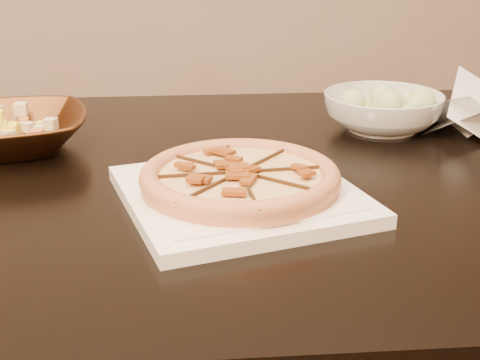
{
  "coord_description": "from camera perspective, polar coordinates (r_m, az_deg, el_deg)",
  "views": [
    {
      "loc": [
        0.03,
        -1.0,
        1.08
      ],
      "look_at": [
        0.14,
        -0.23,
        0.78
      ],
      "focal_mm": 50.0,
      "sensor_mm": 36.0,
      "label": 1
    }
  ],
  "objects": [
    {
      "name": "dining_table",
      "position": [
        1.0,
        -7.99,
        -4.7
      ],
      "size": [
        1.45,
        0.99,
        0.75
      ],
      "color": "black",
      "rests_on": "floor"
    },
    {
      "name": "bronze_bowl",
      "position": [
        1.1,
        -18.95,
        3.9
      ],
      "size": [
        0.26,
        0.26,
        0.06
      ],
      "primitive_type": "imported",
      "rotation": [
        0.0,
        0.0,
        0.1
      ],
      "color": "#492712",
      "rests_on": "dining_table"
    },
    {
      "name": "salad_bowl",
      "position": [
        1.17,
        12.07,
        5.7
      ],
      "size": [
        0.23,
        0.23,
        0.06
      ],
      "primitive_type": "imported",
      "rotation": [
        0.0,
        0.0,
        0.17
      ],
      "color": "silver",
      "rests_on": "dining_table"
    },
    {
      "name": "pizza",
      "position": [
        0.84,
        -0.0,
        0.24
      ],
      "size": [
        0.25,
        0.25,
        0.03
      ],
      "color": "#B36445",
      "rests_on": "plate"
    },
    {
      "name": "mixed_dish",
      "position": [
        1.09,
        -19.26,
        6.05
      ],
      "size": [
        0.12,
        0.11,
        0.03
      ],
      "color": "beige",
      "rests_on": "bronze_bowl"
    },
    {
      "name": "plate",
      "position": [
        0.85,
        0.0,
        -1.23
      ],
      "size": [
        0.34,
        0.34,
        0.02
      ],
      "color": "white",
      "rests_on": "dining_table"
    },
    {
      "name": "cling_film",
      "position": [
        1.2,
        18.72,
        5.07
      ],
      "size": [
        0.17,
        0.15,
        0.05
      ],
      "primitive_type": null,
      "rotation": [
        0.0,
        0.0,
        0.19
      ],
      "color": "white",
      "rests_on": "dining_table"
    },
    {
      "name": "salad",
      "position": [
        1.16,
        12.26,
        8.05
      ],
      "size": [
        0.11,
        0.1,
        0.04
      ],
      "color": "beige",
      "rests_on": "salad_bowl"
    }
  ]
}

